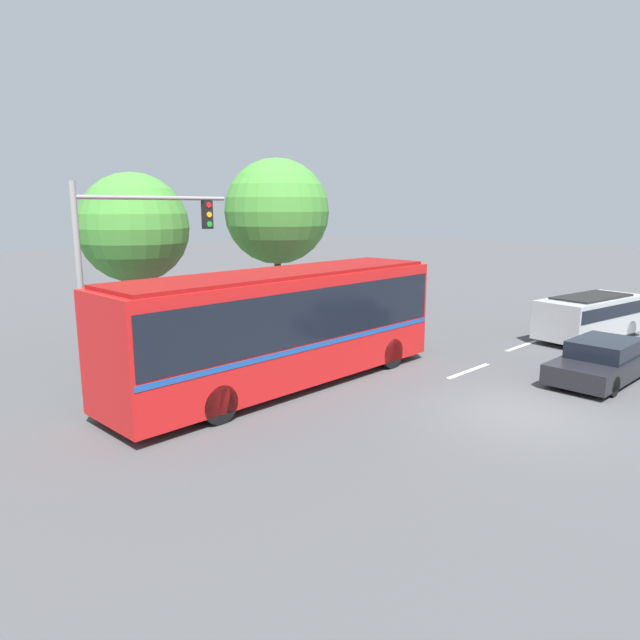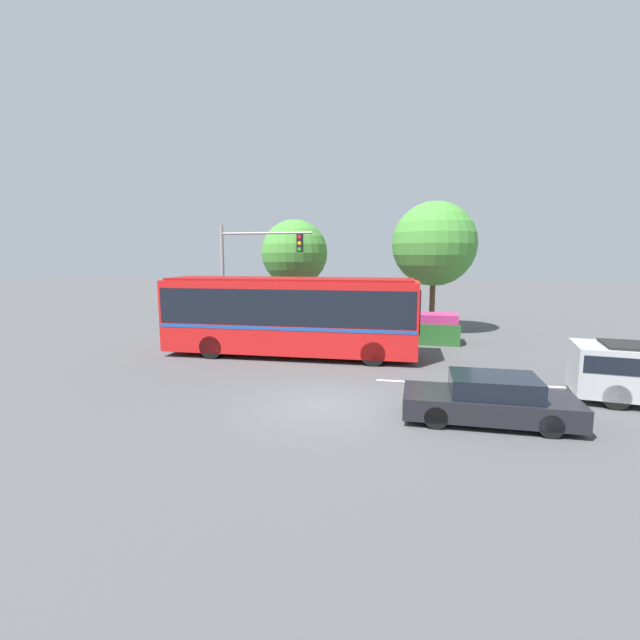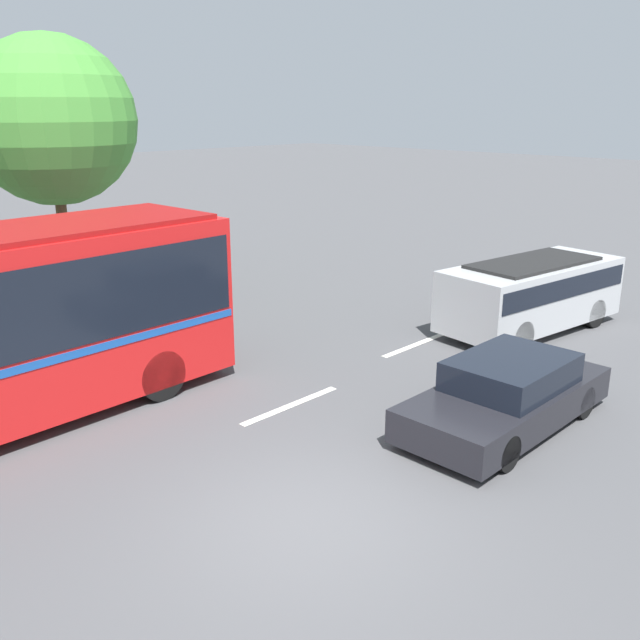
{
  "view_description": "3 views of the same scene",
  "coord_description": "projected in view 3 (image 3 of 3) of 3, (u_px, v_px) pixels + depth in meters",
  "views": [
    {
      "loc": [
        -13.43,
        -6.44,
        5.25
      ],
      "look_at": [
        -1.01,
        6.3,
        1.72
      ],
      "focal_mm": 32.0,
      "sensor_mm": 36.0,
      "label": 1
    },
    {
      "loc": [
        2.61,
        -12.46,
        4.4
      ],
      "look_at": [
        -0.8,
        3.25,
        2.06
      ],
      "focal_mm": 24.94,
      "sensor_mm": 36.0,
      "label": 2
    },
    {
      "loc": [
        -5.79,
        -5.91,
        5.48
      ],
      "look_at": [
        3.0,
        2.65,
        1.68
      ],
      "focal_mm": 39.08,
      "sensor_mm": 36.0,
      "label": 3
    }
  ],
  "objects": [
    {
      "name": "sedan_foreground",
      "position": [
        507.0,
        395.0,
        12.25
      ],
      "size": [
        4.45,
        1.85,
        1.26
      ],
      "rotation": [
        0.0,
        0.0,
        3.14
      ],
      "color": "black",
      "rests_on": "ground"
    },
    {
      "name": "ground_plane",
      "position": [
        306.0,
        523.0,
        9.53
      ],
      "size": [
        140.0,
        140.0,
        0.0
      ],
      "primitive_type": "plane",
      "color": "#4C4C4F"
    },
    {
      "name": "suv_left_lane",
      "position": [
        531.0,
        290.0,
        17.4
      ],
      "size": [
        5.3,
        2.64,
        1.79
      ],
      "rotation": [
        0.0,
        0.0,
        3.01
      ],
      "color": "#B2B5B7",
      "rests_on": "ground"
    },
    {
      "name": "street_tree_centre",
      "position": [
        52.0,
        121.0,
        19.64
      ],
      "size": [
        4.75,
        4.75,
        7.42
      ],
      "color": "brown",
      "rests_on": "ground"
    },
    {
      "name": "lane_stripe_near",
      "position": [
        291.0,
        405.0,
        13.24
      ],
      "size": [
        2.4,
        0.16,
        0.01
      ],
      "primitive_type": "cube",
      "color": "silver",
      "rests_on": "ground"
    },
    {
      "name": "lane_stripe_mid",
      "position": [
        416.0,
        345.0,
        16.6
      ],
      "size": [
        2.4,
        0.16,
        0.01
      ],
      "primitive_type": "cube",
      "color": "silver",
      "rests_on": "ground"
    }
  ]
}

